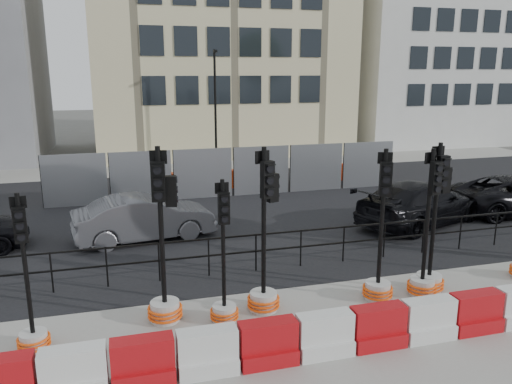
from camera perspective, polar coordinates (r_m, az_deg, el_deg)
name	(u,v)px	position (r m, az deg, el deg)	size (l,w,h in m)	color
ground	(318,285)	(12.12, 7.11, -10.53)	(120.00, 120.00, 0.00)	#51514C
sidewalk_near	(382,351)	(9.74, 14.19, -17.24)	(40.00, 6.00, 0.02)	gray
road	(245,209)	(18.39, -1.25, -1.91)	(40.00, 14.00, 0.03)	black
sidewalk_far	(204,166)	(26.99, -5.99, 3.02)	(40.00, 4.00, 0.02)	gray
building_cream	(216,4)	(33.03, -4.62, 20.63)	(15.00, 10.06, 18.00)	beige
building_white	(426,27)	(38.73, 18.89, 17.45)	(12.00, 9.06, 16.00)	silver
kerb_railing	(301,242)	(12.90, 5.16, -5.67)	(18.00, 0.04, 1.00)	black
heras_fencing	(241,176)	(21.08, -1.69, 1.88)	(14.33, 1.72, 2.00)	gray
lamp_post_far	(215,106)	(25.68, -4.66, 9.74)	(0.12, 0.56, 6.00)	black
barrier_row	(378,328)	(9.71, 13.72, -14.89)	(13.60, 0.50, 0.80)	red
traffic_signal_a	(31,320)	(10.05, -24.29, -13.17)	(0.58, 0.58, 2.95)	silver
traffic_signal_b	(164,282)	(10.24, -10.44, -10.12)	(0.71, 0.71, 3.58)	silver
traffic_signal_c	(224,294)	(10.18, -3.66, -11.56)	(0.58, 0.58, 2.95)	silver
traffic_signal_d	(264,274)	(10.51, 0.97, -9.37)	(0.69, 0.69, 3.50)	silver
traffic_signal_e	(379,270)	(11.38, 13.87, -8.68)	(0.67, 0.67, 3.38)	silver
traffic_signal_f	(432,258)	(12.07, 19.44, -7.13)	(0.68, 0.68, 3.45)	silver
traffic_signal_g	(424,267)	(11.85, 18.65, -8.12)	(0.66, 0.66, 3.35)	silver
car_b	(144,218)	(15.27, -12.63, -2.90)	(4.32, 2.08, 1.36)	#535459
car_c	(421,203)	(17.26, 18.32, -1.22)	(5.38, 3.67, 1.45)	black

